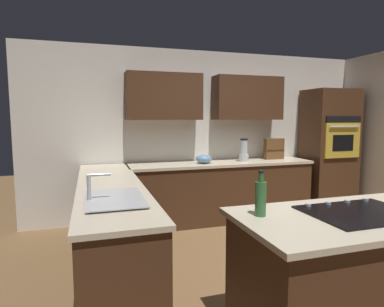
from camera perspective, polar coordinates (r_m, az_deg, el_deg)
ground_plane at (r=3.82m, az=16.96°, el=-18.33°), size 14.00×14.00×0.00m
wall_back at (r=5.27m, az=4.18°, el=4.82°), size 6.00×0.44×2.60m
lower_cabinets_back at (r=5.08m, az=5.10°, el=-6.76°), size 2.80×0.60×0.86m
countertop_back at (r=5.00m, az=5.15°, el=-1.72°), size 2.84×0.64×0.04m
lower_cabinets_side at (r=3.59m, az=-13.92°, el=-12.48°), size 0.60×2.90×0.86m
countertop_side at (r=3.47m, az=-14.11°, el=-5.43°), size 0.64×2.94×0.04m
island_base at (r=2.79m, az=26.83°, el=-18.62°), size 1.71×0.81×0.86m
island_top at (r=2.64m, az=27.32°, el=-9.69°), size 1.79×0.89×0.04m
wall_oven at (r=6.00m, az=22.67°, el=0.50°), size 0.80×0.66×2.03m
sink_unit at (r=2.76m, az=-13.44°, el=-7.62°), size 0.46×0.70×0.23m
cooktop at (r=2.64m, az=27.26°, el=-9.08°), size 0.76×0.56×0.03m
blender at (r=5.08m, az=9.00°, el=0.33°), size 0.15×0.15×0.35m
mixing_bowl at (r=4.84m, az=2.07°, el=-0.93°), size 0.24×0.24×0.13m
spice_rack at (r=5.48m, az=14.07°, el=0.80°), size 0.33×0.11×0.34m
oil_bottle at (r=2.31m, az=11.86°, el=-7.48°), size 0.08×0.08×0.32m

